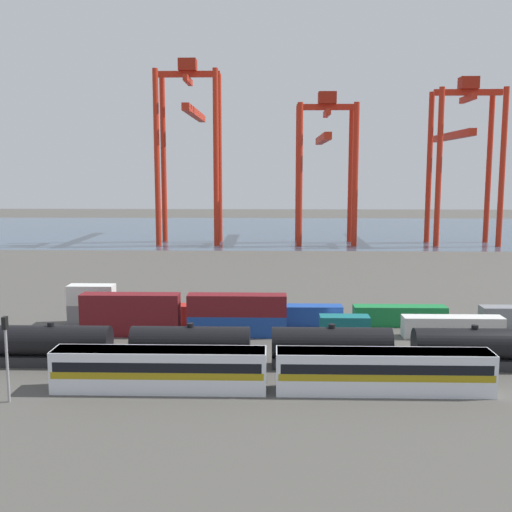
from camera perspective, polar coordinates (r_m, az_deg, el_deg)
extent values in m
plane|color=#4C4944|center=(118.60, 5.62, -1.86)|extent=(420.00, 420.00, 0.00)
cube|color=#384C60|center=(209.82, 3.84, 2.42)|extent=(400.00, 110.00, 0.01)
cube|color=silver|center=(57.67, -9.02, -10.49)|extent=(19.65, 3.10, 3.90)
cube|color=#9E8414|center=(57.70, -9.01, -10.58)|extent=(19.26, 3.14, 0.64)
cube|color=black|center=(57.46, -9.03, -9.84)|extent=(18.87, 3.13, 0.90)
cube|color=slate|center=(57.14, -9.05, -8.80)|extent=(19.46, 2.85, 0.36)
cube|color=silver|center=(57.66, 11.87, -10.57)|extent=(19.65, 3.10, 3.90)
cube|color=#9E8414|center=(57.69, 11.87, -10.66)|extent=(19.26, 3.14, 0.64)
cube|color=black|center=(57.44, 11.89, -9.92)|extent=(18.87, 3.13, 0.90)
cube|color=slate|center=(57.12, 11.92, -8.88)|extent=(19.46, 2.85, 0.36)
cube|color=#232326|center=(67.97, -18.55, -9.19)|extent=(12.30, 2.50, 1.10)
cylinder|color=black|center=(67.40, -18.62, -7.49)|extent=(12.30, 3.09, 3.09)
cylinder|color=black|center=(66.98, -18.69, -6.06)|extent=(0.70, 0.70, 0.36)
cube|color=#232326|center=(64.52, -6.12, -9.73)|extent=(12.30, 2.50, 1.10)
cylinder|color=black|center=(63.92, -6.15, -7.94)|extent=(12.30, 3.09, 3.09)
cylinder|color=black|center=(63.47, -6.17, -6.45)|extent=(0.70, 0.70, 0.36)
cube|color=#232326|center=(64.27, 7.06, -9.82)|extent=(12.30, 2.50, 1.10)
cylinder|color=black|center=(63.67, 7.09, -8.02)|extent=(12.30, 3.09, 3.09)
cylinder|color=black|center=(63.22, 7.12, -6.52)|extent=(0.70, 0.70, 0.36)
cube|color=#232326|center=(67.25, 19.68, -9.43)|extent=(12.30, 2.50, 1.10)
cylinder|color=black|center=(66.67, 19.76, -7.71)|extent=(12.30, 3.09, 3.09)
cylinder|color=black|center=(66.24, 19.83, -6.27)|extent=(0.70, 0.70, 0.36)
cylinder|color=gray|center=(57.86, -22.31, -9.01)|extent=(0.24, 0.24, 7.62)
cube|color=black|center=(57.02, -22.48, -5.82)|extent=(0.36, 0.60, 1.10)
cube|color=maroon|center=(77.12, -11.65, -6.33)|extent=(12.10, 2.44, 2.60)
cube|color=maroon|center=(76.53, -11.70, -4.44)|extent=(12.10, 2.44, 2.60)
cube|color=#1C4299|center=(75.25, -1.78, -6.52)|extent=(12.10, 2.44, 2.60)
cube|color=maroon|center=(74.64, -1.79, -4.59)|extent=(12.10, 2.44, 2.60)
cube|color=#146066|center=(75.65, 8.28, -6.53)|extent=(6.04, 2.44, 2.60)
cube|color=silver|center=(78.29, 17.94, -6.34)|extent=(12.10, 2.44, 2.60)
cube|color=slate|center=(84.13, -15.10, -5.25)|extent=(6.04, 2.44, 2.60)
cube|color=silver|center=(83.59, -15.17, -3.51)|extent=(6.04, 2.44, 2.60)
cube|color=#AD211C|center=(81.32, -5.85, -5.46)|extent=(12.10, 2.44, 2.60)
cube|color=#1C4299|center=(80.72, 3.79, -5.54)|extent=(12.10, 2.44, 2.60)
cube|color=#197538|center=(82.39, 13.31, -5.46)|extent=(12.10, 2.44, 2.60)
cube|color=slate|center=(86.19, 22.22, -5.25)|extent=(6.04, 2.44, 2.60)
cylinder|color=red|center=(167.37, -9.26, 9.00)|extent=(1.50, 1.50, 47.04)
cylinder|color=red|center=(165.16, -3.76, 9.10)|extent=(1.50, 1.50, 47.04)
cylinder|color=red|center=(177.15, -8.66, 8.95)|extent=(1.50, 1.50, 47.04)
cylinder|color=red|center=(175.07, -3.46, 9.04)|extent=(1.50, 1.50, 47.04)
cube|color=red|center=(172.96, -6.42, 16.58)|extent=(17.51, 1.20, 1.60)
cube|color=red|center=(172.73, -6.41, 16.05)|extent=(1.20, 11.55, 1.60)
cube|color=red|center=(185.69, -5.76, 13.15)|extent=(2.00, 40.16, 2.00)
cube|color=maroon|center=(173.34, -6.43, 17.36)|extent=(4.80, 4.00, 3.20)
cylinder|color=red|center=(164.83, 4.12, 7.57)|extent=(1.50, 1.50, 38.21)
cylinder|color=red|center=(166.15, 9.29, 7.49)|extent=(1.50, 1.50, 38.21)
cylinder|color=red|center=(174.32, 3.98, 7.59)|extent=(1.50, 1.50, 38.21)
cylinder|color=red|center=(175.58, 8.88, 7.52)|extent=(1.50, 1.50, 38.21)
cube|color=red|center=(170.94, 6.67, 13.69)|extent=(16.46, 1.20, 1.60)
cube|color=red|center=(170.78, 6.67, 13.16)|extent=(1.20, 11.11, 1.60)
cube|color=red|center=(182.08, 6.30, 10.86)|extent=(2.00, 33.76, 2.00)
cube|color=maroon|center=(171.20, 6.69, 14.49)|extent=(4.80, 4.00, 3.20)
cylinder|color=red|center=(170.23, 16.77, 7.90)|extent=(1.50, 1.50, 41.98)
cylinder|color=red|center=(175.31, 22.09, 7.65)|extent=(1.50, 1.50, 41.98)
cylinder|color=red|center=(180.00, 15.93, 7.92)|extent=(1.50, 1.50, 41.98)
cylinder|color=red|center=(184.82, 20.99, 7.69)|extent=(1.50, 1.50, 41.98)
cube|color=red|center=(178.65, 19.27, 14.28)|extent=(18.29, 1.20, 1.60)
cube|color=red|center=(178.47, 19.24, 13.77)|extent=(1.20, 11.70, 1.60)
cube|color=red|center=(190.40, 17.89, 10.66)|extent=(2.00, 37.93, 2.00)
cube|color=maroon|center=(178.95, 19.30, 15.04)|extent=(4.80, 4.00, 3.20)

